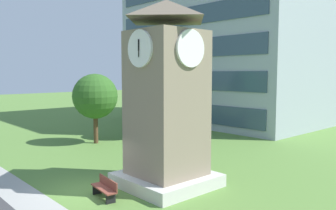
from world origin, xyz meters
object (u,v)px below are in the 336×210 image
tree_near_tower (95,96)px  tree_streetside (150,90)px  clock_tower (167,106)px  park_bench (105,188)px

tree_near_tower → tree_streetside: 4.76m
clock_tower → park_bench: bearing=-99.4°
clock_tower → tree_streetside: bearing=144.3°
clock_tower → tree_streetside: size_ratio=1.52×
park_bench → tree_near_tower: size_ratio=0.34×
tree_near_tower → park_bench: bearing=-28.6°
park_bench → tree_near_tower: 12.92m
clock_tower → tree_streetside: 12.63m
clock_tower → park_bench: (-0.53, -3.19, -3.51)m
park_bench → tree_streetside: tree_streetside is taller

